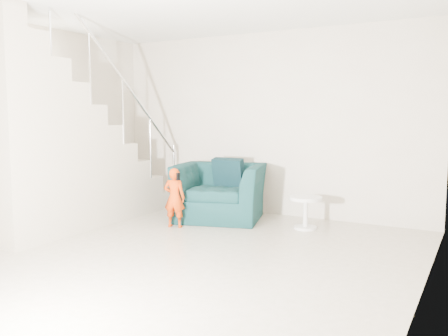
{
  "coord_description": "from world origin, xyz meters",
  "views": [
    {
      "loc": [
        2.9,
        -3.77,
        1.49
      ],
      "look_at": [
        0.15,
        1.2,
        0.85
      ],
      "focal_mm": 38.0,
      "sensor_mm": 36.0,
      "label": 1
    }
  ],
  "objects_px": {
    "toddler": "(174,198)",
    "staircase": "(56,157)",
    "side_table": "(306,207)",
    "armchair": "(220,192)"
  },
  "relations": [
    {
      "from": "toddler",
      "to": "staircase",
      "type": "bearing_deg",
      "value": 15.96
    },
    {
      "from": "side_table",
      "to": "toddler",
      "type": "bearing_deg",
      "value": -154.33
    },
    {
      "from": "toddler",
      "to": "staircase",
      "type": "relative_size",
      "value": 0.22
    },
    {
      "from": "side_table",
      "to": "staircase",
      "type": "height_order",
      "value": "staircase"
    },
    {
      "from": "armchair",
      "to": "staircase",
      "type": "xyz_separation_m",
      "value": [
        -1.6,
        -1.51,
        0.55
      ]
    },
    {
      "from": "armchair",
      "to": "toddler",
      "type": "distance_m",
      "value": 0.79
    },
    {
      "from": "side_table",
      "to": "armchair",
      "type": "bearing_deg",
      "value": -179.44
    },
    {
      "from": "toddler",
      "to": "side_table",
      "type": "height_order",
      "value": "toddler"
    },
    {
      "from": "armchair",
      "to": "toddler",
      "type": "relative_size",
      "value": 1.53
    },
    {
      "from": "side_table",
      "to": "staircase",
      "type": "xyz_separation_m",
      "value": [
        -2.88,
        -1.53,
        0.66
      ]
    }
  ]
}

